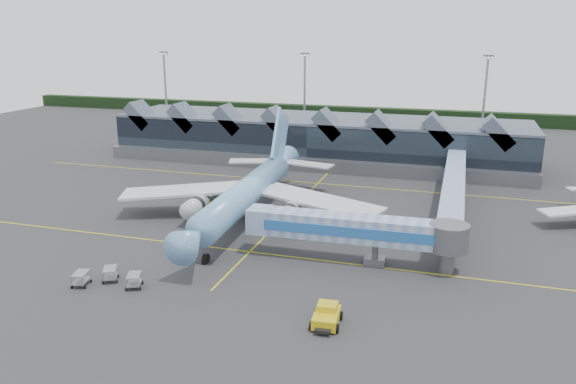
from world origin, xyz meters
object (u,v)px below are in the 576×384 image
(main_airliner, at_px, (250,191))
(fuel_truck, at_px, (218,201))
(pushback_tug, at_px, (327,316))
(jet_bridge, at_px, (367,231))

(main_airliner, relative_size, fuel_truck, 5.40)
(fuel_truck, relative_size, pushback_tug, 1.94)
(main_airliner, xyz_separation_m, pushback_tug, (18.77, -27.99, -3.65))
(main_airliner, xyz_separation_m, jet_bridge, (19.87, -11.84, -0.27))
(main_airliner, height_order, jet_bridge, main_airliner)
(jet_bridge, distance_m, pushback_tug, 16.54)
(jet_bridge, relative_size, pushback_tug, 5.95)
(jet_bridge, xyz_separation_m, fuel_truck, (-26.18, 13.98, -2.61))
(main_airliner, distance_m, jet_bridge, 23.13)
(pushback_tug, bearing_deg, jet_bridge, 81.96)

